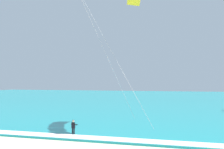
# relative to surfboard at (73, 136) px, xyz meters

# --- Properties ---
(sea) EXTENTS (200.00, 120.00, 0.20)m
(sea) POSITION_rel_surfboard_xyz_m (3.53, 58.06, 0.07)
(sea) COLOR teal
(sea) RESTS_ON ground
(surf_foam) EXTENTS (200.00, 1.73, 0.04)m
(surf_foam) POSITION_rel_surfboard_xyz_m (3.53, -0.94, 0.19)
(surf_foam) COLOR white
(surf_foam) RESTS_ON sea
(surfboard) EXTENTS (0.70, 1.46, 0.09)m
(surfboard) POSITION_rel_surfboard_xyz_m (0.00, 0.00, 0.00)
(surfboard) COLOR #E04C38
(surfboard) RESTS_ON ground
(kitesurfer) EXTENTS (0.58, 0.58, 1.69)m
(kitesurfer) POSITION_rel_surfboard_xyz_m (0.00, 0.02, 0.91)
(kitesurfer) COLOR black
(kitesurfer) RESTS_ON ground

